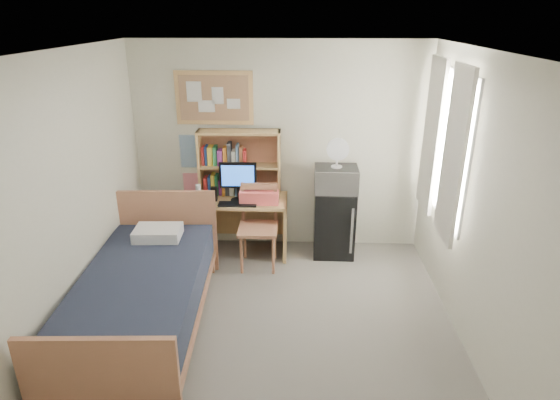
{
  "coord_description": "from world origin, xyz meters",
  "views": [
    {
      "loc": [
        0.24,
        -3.55,
        2.88
      ],
      "look_at": [
        0.05,
        1.2,
        0.97
      ],
      "focal_mm": 30.0,
      "sensor_mm": 36.0,
      "label": 1
    }
  ],
  "objects_px": {
    "bed": "(143,302)",
    "speaker_right": "(263,195)",
    "desk_chair": "(258,228)",
    "desk_fan": "(337,154)",
    "mini_fridge": "(334,222)",
    "microwave": "(336,179)",
    "desk": "(240,226)",
    "monitor": "(238,183)",
    "bulletin_board": "(214,98)",
    "speaker_left": "(214,194)"
  },
  "relations": [
    {
      "from": "mini_fridge",
      "to": "speaker_right",
      "type": "bearing_deg",
      "value": -172.87
    },
    {
      "from": "desk_chair",
      "to": "bed",
      "type": "distance_m",
      "value": 1.63
    },
    {
      "from": "monitor",
      "to": "desk_chair",
      "type": "bearing_deg",
      "value": -48.16
    },
    {
      "from": "monitor",
      "to": "speaker_left",
      "type": "height_order",
      "value": "monitor"
    },
    {
      "from": "desk_chair",
      "to": "speaker_right",
      "type": "distance_m",
      "value": 0.43
    },
    {
      "from": "speaker_right",
      "to": "microwave",
      "type": "relative_size",
      "value": 0.32
    },
    {
      "from": "bed",
      "to": "desk_fan",
      "type": "bearing_deg",
      "value": 37.62
    },
    {
      "from": "mini_fridge",
      "to": "microwave",
      "type": "distance_m",
      "value": 0.58
    },
    {
      "from": "desk",
      "to": "mini_fridge",
      "type": "bearing_deg",
      "value": 1.39
    },
    {
      "from": "speaker_left",
      "to": "desk",
      "type": "bearing_deg",
      "value": 11.31
    },
    {
      "from": "desk",
      "to": "mini_fridge",
      "type": "xyz_separation_m",
      "value": [
        1.18,
        0.04,
        0.06
      ]
    },
    {
      "from": "desk_chair",
      "to": "speaker_right",
      "type": "bearing_deg",
      "value": 80.96
    },
    {
      "from": "desk_chair",
      "to": "mini_fridge",
      "type": "relative_size",
      "value": 1.18
    },
    {
      "from": "bed",
      "to": "desk_fan",
      "type": "xyz_separation_m",
      "value": [
        1.92,
        1.63,
        1.01
      ]
    },
    {
      "from": "speaker_left",
      "to": "desk_fan",
      "type": "xyz_separation_m",
      "value": [
        1.48,
        0.09,
        0.5
      ]
    },
    {
      "from": "mini_fridge",
      "to": "desk_fan",
      "type": "xyz_separation_m",
      "value": [
        -0.0,
        -0.02,
        0.89
      ]
    },
    {
      "from": "desk_chair",
      "to": "bed",
      "type": "height_order",
      "value": "desk_chair"
    },
    {
      "from": "monitor",
      "to": "speaker_right",
      "type": "height_order",
      "value": "monitor"
    },
    {
      "from": "bed",
      "to": "desk_fan",
      "type": "height_order",
      "value": "desk_fan"
    },
    {
      "from": "bulletin_board",
      "to": "desk_fan",
      "type": "height_order",
      "value": "bulletin_board"
    },
    {
      "from": "desk_chair",
      "to": "speaker_right",
      "type": "height_order",
      "value": "desk_chair"
    },
    {
      "from": "bed",
      "to": "speaker_right",
      "type": "distance_m",
      "value": 1.94
    },
    {
      "from": "bulletin_board",
      "to": "speaker_right",
      "type": "xyz_separation_m",
      "value": [
        0.6,
        -0.35,
        -1.1
      ]
    },
    {
      "from": "speaker_left",
      "to": "microwave",
      "type": "xyz_separation_m",
      "value": [
        1.48,
        0.09,
        0.18
      ]
    },
    {
      "from": "desk",
      "to": "bulletin_board",
      "type": "bearing_deg",
      "value": 134.68
    },
    {
      "from": "desk_chair",
      "to": "speaker_right",
      "type": "xyz_separation_m",
      "value": [
        0.04,
        0.28,
        0.31
      ]
    },
    {
      "from": "desk",
      "to": "monitor",
      "type": "distance_m",
      "value": 0.61
    },
    {
      "from": "desk_chair",
      "to": "mini_fridge",
      "type": "bearing_deg",
      "value": 22.23
    },
    {
      "from": "speaker_right",
      "to": "bulletin_board",
      "type": "bearing_deg",
      "value": 148.85
    },
    {
      "from": "bed",
      "to": "monitor",
      "type": "relative_size",
      "value": 4.69
    },
    {
      "from": "bulletin_board",
      "to": "bed",
      "type": "height_order",
      "value": "bulletin_board"
    },
    {
      "from": "bulletin_board",
      "to": "speaker_left",
      "type": "relative_size",
      "value": 5.47
    },
    {
      "from": "desk_chair",
      "to": "speaker_left",
      "type": "distance_m",
      "value": 0.7
    },
    {
      "from": "desk_chair",
      "to": "monitor",
      "type": "relative_size",
      "value": 2.12
    },
    {
      "from": "monitor",
      "to": "desk_fan",
      "type": "height_order",
      "value": "desk_fan"
    },
    {
      "from": "speaker_right",
      "to": "microwave",
      "type": "xyz_separation_m",
      "value": [
        0.88,
        0.08,
        0.19
      ]
    },
    {
      "from": "mini_fridge",
      "to": "microwave",
      "type": "xyz_separation_m",
      "value": [
        -0.0,
        -0.02,
        0.58
      ]
    },
    {
      "from": "bed",
      "to": "monitor",
      "type": "xyz_separation_m",
      "value": [
        0.74,
        1.55,
        0.67
      ]
    },
    {
      "from": "bed",
      "to": "speaker_right",
      "type": "bearing_deg",
      "value": 53.38
    },
    {
      "from": "desk",
      "to": "desk_chair",
      "type": "xyz_separation_m",
      "value": [
        0.26,
        -0.34,
        0.14
      ]
    },
    {
      "from": "speaker_right",
      "to": "monitor",
      "type": "bearing_deg",
      "value": -180.0
    },
    {
      "from": "microwave",
      "to": "desk_fan",
      "type": "height_order",
      "value": "desk_fan"
    },
    {
      "from": "desk_fan",
      "to": "desk_chair",
      "type": "bearing_deg",
      "value": -157.86
    },
    {
      "from": "desk",
      "to": "bed",
      "type": "xyz_separation_m",
      "value": [
        -0.74,
        -1.61,
        -0.06
      ]
    },
    {
      "from": "desk_chair",
      "to": "bed",
      "type": "relative_size",
      "value": 0.45
    },
    {
      "from": "monitor",
      "to": "speaker_right",
      "type": "distance_m",
      "value": 0.34
    },
    {
      "from": "desk_chair",
      "to": "desk_fan",
      "type": "relative_size",
      "value": 3.06
    },
    {
      "from": "desk_fan",
      "to": "monitor",
      "type": "bearing_deg",
      "value": -175.29
    },
    {
      "from": "bed",
      "to": "microwave",
      "type": "relative_size",
      "value": 4.33
    },
    {
      "from": "desk_chair",
      "to": "bed",
      "type": "xyz_separation_m",
      "value": [
        -1.0,
        -1.27,
        -0.2
      ]
    }
  ]
}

